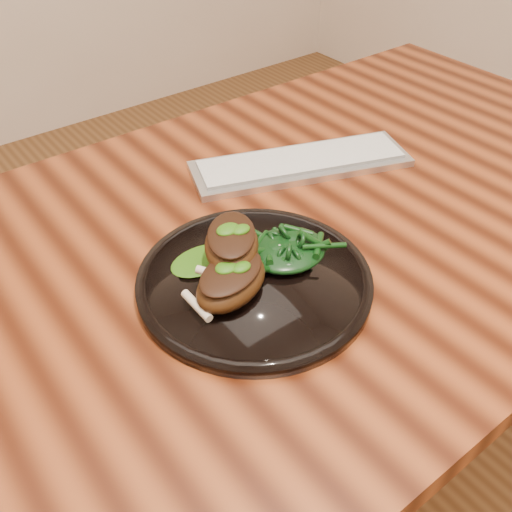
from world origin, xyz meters
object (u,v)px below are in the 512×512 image
(lamb_chop_front, at_px, (231,281))
(desk, at_px, (253,281))
(keyboard, at_px, (301,163))
(greens_heap, at_px, (288,246))
(plate, at_px, (254,281))

(lamb_chop_front, bearing_deg, desk, 42.10)
(lamb_chop_front, relative_size, keyboard, 0.33)
(keyboard, bearing_deg, greens_heap, -134.91)
(desk, bearing_deg, lamb_chop_front, -137.90)
(greens_heap, bearing_deg, desk, 90.90)
(lamb_chop_front, distance_m, greens_heap, 0.11)
(plate, distance_m, lamb_chop_front, 0.06)
(desk, xyz_separation_m, keyboard, (0.19, 0.11, 0.09))
(keyboard, bearing_deg, lamb_chop_front, -145.07)
(desk, height_order, plate, plate)
(lamb_chop_front, relative_size, greens_heap, 1.19)
(desk, xyz_separation_m, greens_heap, (0.00, -0.08, 0.12))
(desk, distance_m, plate, 0.14)
(plate, relative_size, lamb_chop_front, 2.38)
(desk, bearing_deg, greens_heap, -89.10)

